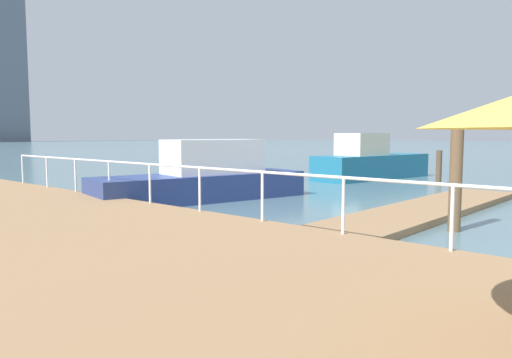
{
  "coord_description": "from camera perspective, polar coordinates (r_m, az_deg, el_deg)",
  "views": [
    {
      "loc": [
        -10.87,
        5.27,
        2.25
      ],
      "look_at": [
        -1.67,
        13.5,
        1.11
      ],
      "focal_mm": 34.21,
      "sensor_mm": 36.0,
      "label": 1
    }
  ],
  "objects": [
    {
      "name": "moored_boat_3",
      "position": [
        16.76,
        -5.96,
        0.2
      ],
      "size": [
        7.7,
        3.62,
        2.06
      ],
      "color": "navy",
      "rests_on": "ground_plane"
    },
    {
      "name": "boardwalk_railing",
      "position": [
        9.11,
        10.2,
        -1.03
      ],
      "size": [
        0.06,
        27.85,
        1.08
      ],
      "color": "white",
      "rests_on": "boardwalk"
    },
    {
      "name": "dock_piling_0",
      "position": [
        12.1,
        22.32,
        0.2
      ],
      "size": [
        0.29,
        0.29,
        2.52
      ],
      "primitive_type": "cylinder",
      "color": "brown",
      "rests_on": "ground_plane"
    },
    {
      "name": "moored_boat_1",
      "position": [
        25.16,
        13.19,
        1.9
      ],
      "size": [
        7.22,
        3.07,
        2.29
      ],
      "color": "#1E6B8C",
      "rests_on": "ground_plane"
    },
    {
      "name": "floating_dock",
      "position": [
        14.46,
        18.78,
        -3.59
      ],
      "size": [
        11.62,
        2.0,
        0.18
      ],
      "primitive_type": "cube",
      "color": "#93704C",
      "rests_on": "ground_plane"
    },
    {
      "name": "dock_piling_3",
      "position": [
        23.49,
        20.6,
        1.31
      ],
      "size": [
        0.25,
        0.25,
        1.51
      ],
      "primitive_type": "cylinder",
      "color": "brown",
      "rests_on": "ground_plane"
    },
    {
      "name": "ground_plane",
      "position": [
        18.44,
        -11.68,
        -1.83
      ],
      "size": [
        300.0,
        300.0,
        0.0
      ],
      "primitive_type": "plane",
      "color": "slate"
    },
    {
      "name": "boardwalk",
      "position": [
        6.53,
        -25.1,
        -13.52
      ],
      "size": [
        11.0,
        38.0,
        0.4
      ],
      "primitive_type": "cube",
      "color": "#93704C",
      "rests_on": "ground_plane"
    }
  ]
}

